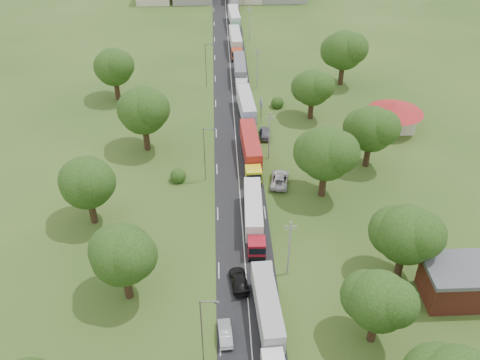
{
  "coord_description": "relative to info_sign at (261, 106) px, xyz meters",
  "views": [
    {
      "loc": [
        -3.11,
        -57.12,
        51.6
      ],
      "look_at": [
        0.0,
        10.49,
        3.0
      ],
      "focal_mm": 40.0,
      "sensor_mm": 36.0,
      "label": 1
    }
  ],
  "objects": [
    {
      "name": "truck_0",
      "position": [
        -3.1,
        -50.6,
        -0.84
      ],
      "size": [
        3.17,
        14.73,
        4.07
      ],
      "color": "white",
      "rests_on": "ground"
    },
    {
      "name": "car_verge_near",
      "position": [
        1.42,
        -21.58,
        -2.17
      ],
      "size": [
        3.79,
        6.42,
        1.67
      ],
      "primitive_type": "imported",
      "rotation": [
        0.0,
        0.0,
        2.96
      ],
      "color": "#B1B1B1",
      "rests_on": "ground"
    },
    {
      "name": "tree_2",
      "position": [
        8.79,
        -52.86,
        3.59
      ],
      "size": [
        8.0,
        8.0,
        10.1
      ],
      "color": "#382616",
      "rests_on": "ground"
    },
    {
      "name": "car_lane_rear",
      "position": [
        -6.2,
        -43.7,
        -2.23
      ],
      "size": [
        2.78,
        5.53,
        1.54
      ],
      "primitive_type": "imported",
      "rotation": [
        0.0,
        0.0,
        3.26
      ],
      "color": "black",
      "rests_on": "ground"
    },
    {
      "name": "car_lane_mid",
      "position": [
        -8.2,
        -51.88,
        -2.28
      ],
      "size": [
        1.83,
        4.46,
        1.44
      ],
      "primitive_type": "imported",
      "rotation": [
        0.0,
        0.0,
        3.21
      ],
      "color": "#A9AAB2",
      "rests_on": "ground"
    },
    {
      "name": "house_brick",
      "position": [
        20.8,
        -47.0,
        -0.35
      ],
      "size": [
        8.6,
        6.6,
        5.2
      ],
      "color": "maroon",
      "rests_on": "ground"
    },
    {
      "name": "car_verge_far",
      "position": [
        0.3,
        -6.67,
        -2.18
      ],
      "size": [
        2.17,
        4.89,
        1.64
      ],
      "primitive_type": "imported",
      "rotation": [
        0.0,
        0.0,
        3.09
      ],
      "color": "#595A60",
      "rests_on": "ground"
    },
    {
      "name": "tree_3",
      "position": [
        14.79,
        -42.84,
        4.22
      ],
      "size": [
        8.8,
        8.8,
        11.07
      ],
      "color": "#382616",
      "rests_on": "ground"
    },
    {
      "name": "truck_7",
      "position": [
        -2.86,
        68.85,
        -0.99
      ],
      "size": [
        2.97,
        13.73,
        3.79
      ],
      "color": "#BABABA",
      "rests_on": "ground"
    },
    {
      "name": "house_cream",
      "position": [
        24.8,
        -5.0,
        0.64
      ],
      "size": [
        10.08,
        10.08,
        5.8
      ],
      "color": "beige",
      "rests_on": "ground"
    },
    {
      "name": "pole_3",
      "position": [
        0.3,
        14.0,
        1.68
      ],
      "size": [
        1.6,
        0.24,
        9.0
      ],
      "color": "gray",
      "rests_on": "ground"
    },
    {
      "name": "lamp_0",
      "position": [
        -10.55,
        -55.0,
        2.55
      ],
      "size": [
        2.03,
        0.22,
        10.0
      ],
      "color": "slate",
      "rests_on": "ground"
    },
    {
      "name": "tree_4",
      "position": [
        7.79,
        -24.83,
        4.85
      ],
      "size": [
        9.6,
        9.6,
        12.05
      ],
      "color": "#382616",
      "rests_on": "ground"
    },
    {
      "name": "truck_5",
      "position": [
        -3.5,
        35.39,
        -0.82
      ],
      "size": [
        2.95,
        14.85,
        4.11
      ],
      "color": "#A43619",
      "rests_on": "ground"
    },
    {
      "name": "tree_5",
      "position": [
        16.79,
        -16.84,
        4.22
      ],
      "size": [
        8.8,
        8.8,
        11.07
      ],
      "color": "#382616",
      "rests_on": "ground"
    },
    {
      "name": "tree_12",
      "position": [
        -21.21,
        -9.83,
        4.85
      ],
      "size": [
        9.6,
        9.6,
        12.05
      ],
      "color": "#382616",
      "rests_on": "ground"
    },
    {
      "name": "pole_1",
      "position": [
        0.3,
        -42.0,
        1.68
      ],
      "size": [
        1.6,
        0.24,
        9.0
      ],
      "color": "gray",
      "rests_on": "ground"
    },
    {
      "name": "pole_2",
      "position": [
        0.3,
        -14.0,
        1.68
      ],
      "size": [
        1.6,
        0.24,
        9.0
      ],
      "color": "gray",
      "rests_on": "ground"
    },
    {
      "name": "lamp_1",
      "position": [
        -10.55,
        -20.0,
        2.55
      ],
      "size": [
        2.03,
        0.22,
        10.0
      ],
      "color": "slate",
      "rests_on": "ground"
    },
    {
      "name": "ground",
      "position": [
        -5.2,
        -35.0,
        -3.0
      ],
      "size": [
        260.0,
        260.0,
        0.0
      ],
      "primitive_type": "plane",
      "color": "#294617",
      "rests_on": "ground"
    },
    {
      "name": "truck_6",
      "position": [
        -3.22,
        52.38,
        -0.85
      ],
      "size": [
        3.13,
        14.69,
        4.06
      ],
      "color": "#296E3E",
      "rests_on": "ground"
    },
    {
      "name": "road",
      "position": [
        -5.2,
        -15.0,
        -3.0
      ],
      "size": [
        8.0,
        200.0,
        0.04
      ],
      "primitive_type": "cube",
      "color": "black",
      "rests_on": "ground"
    },
    {
      "name": "info_sign",
      "position": [
        0.0,
        0.0,
        0.0
      ],
      "size": [
        0.12,
        3.1,
        4.1
      ],
      "color": "slate",
      "rests_on": "ground"
    },
    {
      "name": "tree_7",
      "position": [
        18.79,
        15.17,
        4.85
      ],
      "size": [
        9.6,
        9.6,
        12.05
      ],
      "color": "#382616",
      "rests_on": "ground"
    },
    {
      "name": "tree_6",
      "position": [
        9.79,
        0.14,
        3.59
      ],
      "size": [
        8.0,
        8.0,
        10.1
      ],
      "color": "#382616",
      "rests_on": "ground"
    },
    {
      "name": "tree_13",
      "position": [
        -29.21,
        10.16,
        4.22
      ],
      "size": [
        8.8,
        8.8,
        11.07
      ],
      "color": "#382616",
      "rests_on": "ground"
    },
    {
      "name": "truck_3",
      "position": [
        -2.81,
        0.47,
        -0.78
      ],
      "size": [
        3.37,
        15.16,
        4.18
      ],
      "color": "navy",
      "rests_on": "ground"
    },
    {
      "name": "truck_1",
      "position": [
        -3.56,
        -32.15,
        -0.87
      ],
      "size": [
        2.88,
        14.55,
        4.02
      ],
      "color": "maroon",
      "rests_on": "ground"
    },
    {
      "name": "truck_2",
      "position": [
        -2.86,
        -14.72,
        -0.71
      ],
      "size": [
        3.22,
        15.63,
        4.32
      ],
      "color": "yellow",
      "rests_on": "ground"
    },
    {
      "name": "pole_4",
      "position": [
        0.3,
        42.0,
        1.68
      ],
      "size": [
        1.6,
        0.24,
        9.0
      ],
      "color": "gray",
      "rests_on": "ground"
    },
    {
      "name": "tree_10",
      "position": [
        -20.21,
        -44.84,
        4.22
      ],
      "size": [
        8.8,
        8.8,
        11.07
      ],
      "color": "#382616",
      "rests_on": "ground"
    },
    {
      "name": "truck_4",
      "position": [
        -3.23,
        18.19,
        -0.88
      ],
      "size": [
        2.55,
        14.42,
        4.0
      ],
      "color": "silver",
      "rests_on": "ground"
    },
    {
      "name": "lamp_2",
      "position": [
        -10.55,
        15.0,
        2.55
      ],
      "size": [
        2.03,
        0.22,
        10.0
      ],
      "color": "slate",
      "rests_on": "ground"
    },
    {
      "name": "tree_11",
      "position": [
        -27.21,
        -29.84,
        4.22
      ],
      "size": [
        8.8,
        8.8,
        11.07
      ],
      "color": "#382616",
      "rests_on": "ground"
    }
  ]
}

